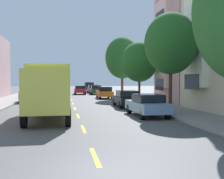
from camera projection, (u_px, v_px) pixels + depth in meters
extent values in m
plane|color=#4C4C4F|center=(71.00, 99.00, 36.12)|extent=(160.00, 160.00, 0.00)
cube|color=gray|center=(9.00, 100.00, 32.94)|extent=(3.20, 120.00, 0.14)
cube|color=gray|center=(129.00, 98.00, 35.35)|extent=(3.20, 120.00, 0.14)
cube|color=yellow|center=(95.00, 157.00, 8.54)|extent=(0.14, 2.20, 0.01)
cube|color=yellow|center=(83.00, 129.00, 13.47)|extent=(0.14, 2.20, 0.01)
cube|color=yellow|center=(78.00, 116.00, 18.39)|extent=(0.14, 2.20, 0.01)
cube|color=yellow|center=(75.00, 108.00, 23.32)|extent=(0.14, 2.20, 0.01)
cube|color=yellow|center=(73.00, 104.00, 28.24)|extent=(0.14, 2.20, 0.01)
cube|color=yellow|center=(71.00, 100.00, 33.17)|extent=(0.14, 2.20, 0.01)
cube|color=yellow|center=(70.00, 98.00, 38.09)|extent=(0.14, 2.20, 0.01)
cube|color=yellow|center=(69.00, 96.00, 43.02)|extent=(0.14, 2.20, 0.01)
cube|color=yellow|center=(69.00, 94.00, 47.94)|extent=(0.14, 2.20, 0.01)
cube|color=yellow|center=(68.00, 93.00, 52.87)|extent=(0.14, 2.20, 0.01)
cube|color=white|center=(196.00, 20.00, 20.24)|extent=(0.55, 3.01, 9.56)
cube|color=#1E232D|center=(191.00, 82.00, 20.33)|extent=(0.04, 2.29, 1.10)
cube|color=#1E232D|center=(192.00, 30.00, 20.21)|extent=(0.04, 2.29, 1.10)
cube|color=#CC9E9E|center=(216.00, 50.00, 28.00)|extent=(10.46, 6.68, 10.67)
cube|color=#FECACA|center=(162.00, 44.00, 27.05)|extent=(0.55, 3.01, 8.33)
cube|color=#1E232D|center=(159.00, 84.00, 27.12)|extent=(0.04, 2.29, 1.10)
cube|color=#1E232D|center=(159.00, 51.00, 27.02)|extent=(0.04, 2.29, 1.10)
cube|color=#1E232D|center=(160.00, 17.00, 26.92)|extent=(0.04, 2.29, 1.10)
cylinder|color=#47331E|center=(170.00, 89.00, 19.68)|extent=(0.23, 0.23, 3.13)
ellipsoid|color=#235B23|center=(171.00, 43.00, 19.58)|extent=(3.64, 3.64, 4.26)
cylinder|color=#47331E|center=(139.00, 90.00, 27.73)|extent=(0.22, 0.22, 2.51)
ellipsoid|color=#235B23|center=(139.00, 62.00, 27.64)|extent=(3.52, 3.52, 3.90)
cylinder|color=#47331E|center=(122.00, 86.00, 35.76)|extent=(0.30, 0.30, 3.06)
ellipsoid|color=#235B23|center=(122.00, 58.00, 35.64)|extent=(4.25, 4.25, 5.24)
cube|color=#D8D84C|center=(49.00, 86.00, 18.06)|extent=(2.46, 6.00, 2.54)
cube|color=#D8D84C|center=(46.00, 91.00, 13.99)|extent=(2.32, 1.92, 2.20)
cube|color=black|center=(45.00, 82.00, 13.09)|extent=(2.02, 0.10, 0.97)
cube|color=black|center=(51.00, 106.00, 20.96)|extent=(2.40, 0.18, 0.24)
cylinder|color=black|center=(24.00, 118.00, 13.80)|extent=(0.29, 0.96, 0.96)
cylinder|color=black|center=(68.00, 117.00, 14.18)|extent=(0.29, 0.96, 0.96)
cylinder|color=black|center=(35.00, 107.00, 19.67)|extent=(0.29, 0.96, 0.96)
cylinder|color=black|center=(66.00, 106.00, 20.05)|extent=(0.29, 0.96, 0.96)
cylinder|color=black|center=(33.00, 108.00, 18.59)|extent=(0.29, 0.96, 0.96)
cylinder|color=black|center=(66.00, 108.00, 18.97)|extent=(0.29, 0.96, 0.96)
cube|color=#194C28|center=(96.00, 91.00, 46.97)|extent=(1.78, 4.02, 0.62)
cube|color=black|center=(96.00, 87.00, 46.48)|extent=(1.55, 1.69, 0.55)
cylinder|color=black|center=(99.00, 92.00, 48.45)|extent=(0.23, 0.66, 0.66)
cylinder|color=black|center=(90.00, 92.00, 48.20)|extent=(0.23, 0.66, 0.66)
cylinder|color=black|center=(101.00, 93.00, 45.77)|extent=(0.23, 0.66, 0.66)
cylinder|color=black|center=(92.00, 93.00, 45.52)|extent=(0.23, 0.66, 0.66)
cube|color=maroon|center=(93.00, 89.00, 52.85)|extent=(1.82, 4.70, 0.62)
cube|color=black|center=(93.00, 86.00, 52.46)|extent=(1.60, 2.82, 0.55)
cylinder|color=black|center=(96.00, 91.00, 54.57)|extent=(0.22, 0.66, 0.66)
cylinder|color=black|center=(88.00, 91.00, 54.30)|extent=(0.22, 0.66, 0.66)
cylinder|color=black|center=(98.00, 91.00, 51.42)|extent=(0.22, 0.66, 0.66)
cylinder|color=black|center=(89.00, 91.00, 51.15)|extent=(0.22, 0.66, 0.66)
cube|color=black|center=(126.00, 100.00, 24.68)|extent=(1.85, 4.52, 0.60)
cube|color=black|center=(127.00, 94.00, 24.44)|extent=(1.61, 2.18, 0.50)
cylinder|color=black|center=(131.00, 102.00, 26.33)|extent=(0.23, 0.66, 0.66)
cylinder|color=black|center=(115.00, 102.00, 26.08)|extent=(0.23, 0.66, 0.66)
cylinder|color=black|center=(140.00, 104.00, 23.31)|extent=(0.23, 0.66, 0.66)
cylinder|color=black|center=(121.00, 105.00, 23.06)|extent=(0.23, 0.66, 0.66)
cube|color=#B2B5BA|center=(37.00, 92.00, 38.53)|extent=(2.05, 4.84, 0.90)
cube|color=black|center=(37.00, 86.00, 38.50)|extent=(1.77, 2.82, 0.70)
cylinder|color=black|center=(29.00, 96.00, 36.78)|extent=(0.23, 0.66, 0.66)
cylinder|color=black|center=(43.00, 96.00, 37.11)|extent=(0.23, 0.66, 0.66)
cylinder|color=black|center=(32.00, 94.00, 39.98)|extent=(0.23, 0.66, 0.66)
cylinder|color=black|center=(44.00, 94.00, 40.31)|extent=(0.23, 0.66, 0.66)
cube|color=#195B60|center=(44.00, 89.00, 53.20)|extent=(1.85, 4.71, 0.62)
cube|color=black|center=(45.00, 86.00, 53.55)|extent=(1.62, 2.83, 0.55)
cylinder|color=black|center=(39.00, 91.00, 51.50)|extent=(0.22, 0.66, 0.66)
cylinder|color=black|center=(48.00, 91.00, 51.76)|extent=(0.22, 0.66, 0.66)
cylinder|color=black|center=(41.00, 91.00, 54.65)|extent=(0.22, 0.66, 0.66)
cylinder|color=black|center=(49.00, 91.00, 54.91)|extent=(0.22, 0.66, 0.66)
cube|color=#333338|center=(32.00, 95.00, 30.92)|extent=(2.14, 5.35, 0.80)
cube|color=black|center=(31.00, 89.00, 29.74)|extent=(1.80, 1.64, 0.60)
cylinder|color=black|center=(21.00, 100.00, 29.02)|extent=(0.24, 0.67, 0.66)
cylinder|color=black|center=(39.00, 100.00, 29.28)|extent=(0.24, 0.67, 0.66)
cylinder|color=black|center=(27.00, 98.00, 32.59)|extent=(0.24, 0.67, 0.66)
cylinder|color=black|center=(42.00, 98.00, 32.84)|extent=(0.24, 0.67, 0.66)
cube|color=orange|center=(104.00, 93.00, 36.27)|extent=(1.77, 4.01, 0.62)
cube|color=black|center=(105.00, 89.00, 35.78)|extent=(1.54, 1.69, 0.55)
cylinder|color=black|center=(109.00, 95.00, 37.75)|extent=(0.22, 0.66, 0.66)
cylinder|color=black|center=(97.00, 95.00, 37.48)|extent=(0.22, 0.66, 0.66)
cylinder|color=black|center=(112.00, 96.00, 35.07)|extent=(0.22, 0.66, 0.66)
cylinder|color=black|center=(100.00, 97.00, 34.81)|extent=(0.22, 0.66, 0.66)
cube|color=#7A9EC6|center=(147.00, 106.00, 18.31)|extent=(1.91, 4.54, 0.60)
cube|color=black|center=(148.00, 98.00, 18.07)|extent=(1.63, 2.20, 0.50)
cylinder|color=black|center=(151.00, 108.00, 19.98)|extent=(0.24, 0.67, 0.66)
cylinder|color=black|center=(129.00, 109.00, 19.67)|extent=(0.24, 0.67, 0.66)
cylinder|color=black|center=(168.00, 113.00, 16.97)|extent=(0.24, 0.67, 0.66)
cylinder|color=black|center=(142.00, 114.00, 16.67)|extent=(0.24, 0.67, 0.66)
cube|color=navy|center=(89.00, 88.00, 58.94)|extent=(2.04, 4.84, 0.90)
cube|color=black|center=(89.00, 84.00, 58.91)|extent=(1.77, 2.82, 0.70)
cylinder|color=black|center=(92.00, 90.00, 60.72)|extent=(0.23, 0.66, 0.66)
cylinder|color=black|center=(84.00, 90.00, 60.39)|extent=(0.23, 0.66, 0.66)
cylinder|color=black|center=(94.00, 90.00, 57.51)|extent=(0.23, 0.66, 0.66)
cylinder|color=black|center=(86.00, 90.00, 57.19)|extent=(0.23, 0.66, 0.66)
cube|color=#AD1E1E|center=(80.00, 91.00, 47.31)|extent=(1.80, 4.50, 0.60)
cube|color=black|center=(80.00, 87.00, 47.07)|extent=(1.58, 2.16, 0.50)
cylinder|color=black|center=(84.00, 92.00, 48.96)|extent=(0.22, 0.66, 0.66)
cylinder|color=black|center=(75.00, 92.00, 48.69)|extent=(0.22, 0.66, 0.66)
cylinder|color=black|center=(85.00, 93.00, 45.95)|extent=(0.22, 0.66, 0.66)
cylinder|color=black|center=(75.00, 93.00, 45.68)|extent=(0.22, 0.66, 0.66)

